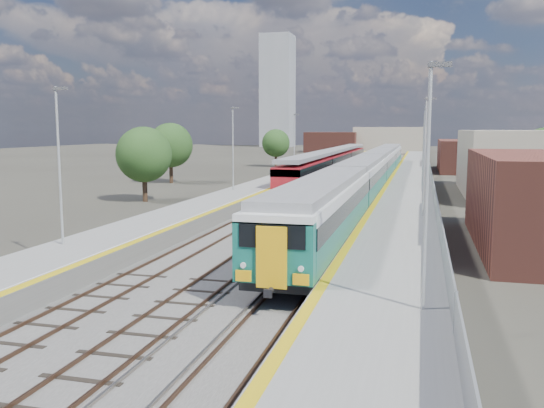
% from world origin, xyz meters
% --- Properties ---
extents(ground, '(320.00, 320.00, 0.00)m').
position_xyz_m(ground, '(0.00, 50.00, 0.00)').
color(ground, '#47443A').
rests_on(ground, ground).
extents(ballast_bed, '(10.50, 155.00, 0.06)m').
position_xyz_m(ballast_bed, '(-2.25, 52.50, 0.03)').
color(ballast_bed, '#565451').
rests_on(ballast_bed, ground).
extents(tracks, '(8.96, 160.00, 0.17)m').
position_xyz_m(tracks, '(-1.65, 54.18, 0.11)').
color(tracks, '#4C3323').
rests_on(tracks, ground).
extents(platform_right, '(4.70, 155.00, 8.52)m').
position_xyz_m(platform_right, '(5.28, 52.49, 0.54)').
color(platform_right, slate).
rests_on(platform_right, ground).
extents(platform_left, '(4.30, 155.00, 8.52)m').
position_xyz_m(platform_left, '(-9.05, 52.49, 0.52)').
color(platform_left, slate).
rests_on(platform_left, ground).
extents(buildings, '(72.00, 185.50, 40.00)m').
position_xyz_m(buildings, '(-18.12, 138.60, 10.70)').
color(buildings, brown).
rests_on(buildings, ground).
extents(green_train, '(2.99, 83.19, 3.29)m').
position_xyz_m(green_train, '(1.50, 44.70, 2.32)').
color(green_train, black).
rests_on(green_train, ground).
extents(red_train, '(2.85, 57.76, 3.60)m').
position_xyz_m(red_train, '(-5.50, 63.65, 2.13)').
color(red_train, black).
rests_on(red_train, ground).
extents(tree_a, '(4.98, 4.98, 6.75)m').
position_xyz_m(tree_a, '(-17.71, 31.31, 4.25)').
color(tree_a, '#382619').
rests_on(tree_a, ground).
extents(tree_b, '(5.36, 5.36, 7.26)m').
position_xyz_m(tree_b, '(-22.96, 48.49, 4.57)').
color(tree_b, '#382619').
rests_on(tree_b, ground).
extents(tree_c, '(4.79, 4.79, 6.49)m').
position_xyz_m(tree_c, '(-17.99, 80.70, 4.08)').
color(tree_c, '#382619').
rests_on(tree_c, ground).
extents(tree_d, '(4.95, 4.95, 6.71)m').
position_xyz_m(tree_d, '(21.07, 62.03, 4.22)').
color(tree_d, '#382619').
rests_on(tree_d, ground).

